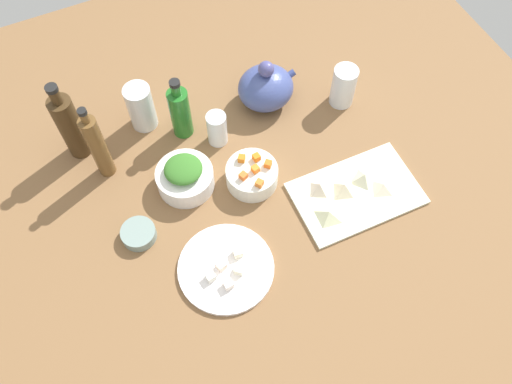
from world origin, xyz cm
name	(u,v)px	position (x,y,z in cm)	size (l,w,h in cm)	color
tabletop	(256,204)	(0.00, 0.00, 1.50)	(190.00, 190.00, 3.00)	brown
cutting_board	(356,193)	(25.36, -9.61, 3.50)	(33.36, 21.03, 1.00)	silver
plate_tofu	(226,268)	(-15.08, -14.34, 3.60)	(24.14, 24.14, 1.20)	white
bowl_greens	(185,179)	(-14.91, 12.88, 6.05)	(15.42, 15.42, 6.10)	white
bowl_carrots	(252,175)	(1.74, 6.25, 5.90)	(14.04, 14.04, 5.80)	white
bowl_small_side	(139,234)	(-31.62, 3.51, 4.54)	(8.95, 8.95, 3.08)	gray
teapot	(266,87)	(17.27, 29.80, 9.23)	(17.86, 15.29, 16.10)	#3F4D8B
bottle_0	(70,126)	(-37.53, 36.28, 14.26)	(6.29, 6.29, 26.68)	#432E18
bottle_1	(180,112)	(-8.93, 30.09, 11.77)	(5.80, 5.80, 20.98)	#236C23
bottle_2	(97,146)	(-32.85, 26.50, 14.58)	(4.55, 4.55, 26.37)	brown
drinking_glass_0	(343,86)	(37.68, 20.30, 9.52)	(7.08, 7.08, 13.05)	white
drinking_glass_1	(217,129)	(-1.19, 22.87, 8.31)	(5.63, 5.63, 10.62)	white
drinking_glass_2	(141,107)	(-18.04, 37.59, 10.24)	(7.55, 7.55, 14.48)	white
carrot_cube_0	(242,158)	(0.51, 10.06, 9.70)	(1.80, 1.80, 1.80)	orange
carrot_cube_1	(259,183)	(1.49, 1.08, 9.70)	(1.80, 1.80, 1.80)	orange
carrot_cube_2	(268,164)	(6.12, 5.47, 9.70)	(1.80, 1.80, 1.80)	orange
carrot_cube_3	(255,169)	(2.40, 5.51, 9.70)	(1.80, 1.80, 1.80)	orange
carrot_cube_4	(243,176)	(-1.34, 4.93, 9.70)	(1.80, 1.80, 1.80)	orange
carrot_cube_5	(256,157)	(4.24, 8.72, 9.70)	(1.80, 1.80, 1.80)	orange
chopped_greens_mound	(183,169)	(-14.91, 12.88, 10.80)	(10.13, 9.87, 3.40)	#377327
tofu_cube_0	(221,266)	(-16.10, -13.79, 5.30)	(2.20, 2.20, 2.20)	#FAE2CE
tofu_cube_1	(239,270)	(-12.46, -16.69, 5.30)	(2.20, 2.20, 2.20)	white
tofu_cube_2	(210,277)	(-19.55, -15.33, 5.30)	(2.20, 2.20, 2.20)	white
tofu_cube_3	(238,252)	(-10.90, -12.39, 5.30)	(2.20, 2.20, 2.20)	white
tofu_cube_4	(228,284)	(-16.42, -19.01, 5.30)	(2.20, 2.20, 2.20)	white
dumpling_0	(364,177)	(29.00, -7.04, 5.41)	(5.79, 5.01, 2.82)	beige
dumpling_1	(329,214)	(14.80, -12.83, 5.46)	(5.84, 5.38, 2.92)	beige
dumpling_2	(319,187)	(16.45, -4.71, 5.60)	(4.49, 4.48, 3.20)	beige
dumpling_3	(383,186)	(32.28, -11.50, 5.08)	(5.52, 4.97, 2.16)	beige
dumpling_4	(344,188)	(22.43, -7.65, 5.55)	(5.69, 4.85, 3.10)	beige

